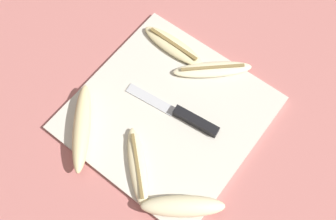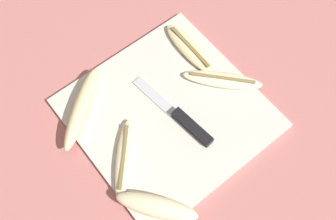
# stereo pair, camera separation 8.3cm
# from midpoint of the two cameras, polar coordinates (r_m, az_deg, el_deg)

# --- Properties ---
(ground_plane) EXTENTS (4.00, 4.00, 0.00)m
(ground_plane) POSITION_cam_midpoint_polar(r_m,az_deg,el_deg) (0.85, -2.78, -0.92)
(ground_plane) COLOR #B76B66
(cutting_board) EXTENTS (0.38, 0.37, 0.01)m
(cutting_board) POSITION_cam_midpoint_polar(r_m,az_deg,el_deg) (0.84, -2.80, -0.76)
(cutting_board) COLOR beige
(cutting_board) RESTS_ON ground_plane
(knife) EXTENTS (0.05, 0.22, 0.02)m
(knife) POSITION_cam_midpoint_polar(r_m,az_deg,el_deg) (0.82, 0.07, -1.37)
(knife) COLOR black
(knife) RESTS_ON cutting_board
(banana_ripe_center) EXTENTS (0.17, 0.15, 0.04)m
(banana_ripe_center) POSITION_cam_midpoint_polar(r_m,az_deg,el_deg) (0.83, -15.20, -2.74)
(banana_ripe_center) COLOR beige
(banana_ripe_center) RESTS_ON cutting_board
(banana_soft_right) EXTENTS (0.05, 0.17, 0.02)m
(banana_soft_right) POSITION_cam_midpoint_polar(r_m,az_deg,el_deg) (0.91, -1.84, 9.00)
(banana_soft_right) COLOR beige
(banana_soft_right) RESTS_ON cutting_board
(banana_pale_long) EXTENTS (0.13, 0.15, 0.03)m
(banana_pale_long) POSITION_cam_midpoint_polar(r_m,az_deg,el_deg) (0.76, -1.04, -14.14)
(banana_pale_long) COLOR beige
(banana_pale_long) RESTS_ON cutting_board
(banana_bright_far) EXTENTS (0.15, 0.16, 0.02)m
(banana_bright_far) POSITION_cam_midpoint_polar(r_m,az_deg,el_deg) (0.87, 3.80, 5.62)
(banana_bright_far) COLOR beige
(banana_bright_far) RESTS_ON cutting_board
(banana_cream_curved) EXTENTS (0.14, 0.15, 0.02)m
(banana_cream_curved) POSITION_cam_midpoint_polar(r_m,az_deg,el_deg) (0.79, -7.43, -8.50)
(banana_cream_curved) COLOR beige
(banana_cream_curved) RESTS_ON cutting_board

